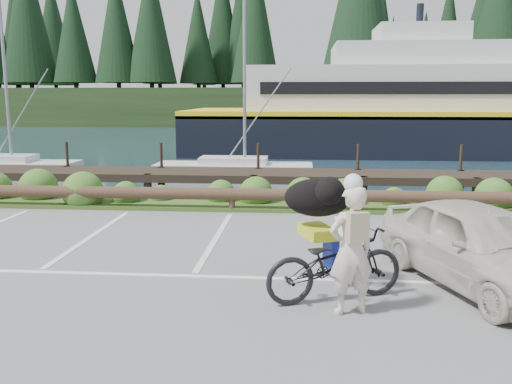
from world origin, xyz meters
TOP-DOWN VIEW (x-y plane):
  - ground at (0.00, 0.00)m, footprint 72.00×72.00m
  - harbor_backdrop at (0.39, 78.52)m, footprint 170.00×160.00m
  - vegetation_strip at (0.00, 5.30)m, footprint 34.00×1.60m
  - log_rail at (0.00, 4.60)m, footprint 32.00×0.30m
  - bicycle at (2.21, -1.24)m, footprint 2.17×1.42m
  - cyclist at (2.38, -1.69)m, footprint 0.74×0.62m
  - dog at (1.96, -0.63)m, footprint 0.82×1.11m
  - parked_car at (4.41, -0.49)m, footprint 2.76×4.13m

SIDE VIEW (x-z plane):
  - harbor_backdrop at x=0.39m, z-range -15.00..15.00m
  - ground at x=0.00m, z-range 0.00..0.00m
  - log_rail at x=0.00m, z-range -0.30..0.30m
  - vegetation_strip at x=0.00m, z-range 0.00..0.10m
  - bicycle at x=2.21m, z-range 0.00..1.08m
  - parked_car at x=4.41m, z-range 0.00..1.31m
  - cyclist at x=2.38m, z-range 0.00..1.74m
  - dog at x=1.96m, z-range 1.08..1.66m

